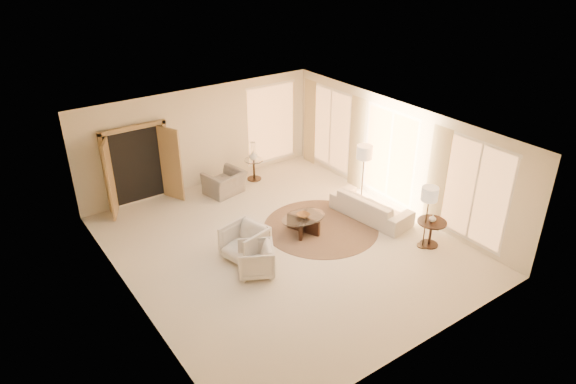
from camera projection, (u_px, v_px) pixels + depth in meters
room at (284, 191)px, 11.25m from camera, size 7.04×8.04×2.83m
windows_right at (392, 156)px, 13.11m from camera, size 0.10×6.40×2.40m
window_back_corner at (271, 124)px, 15.32m from camera, size 1.70×0.10×2.40m
curtains_right at (366, 148)px, 13.76m from camera, size 0.06×5.20×2.60m
french_doors at (139, 167)px, 13.20m from camera, size 1.95×0.66×2.16m
area_rug at (321, 227)px, 12.59m from camera, size 3.60×3.60×0.01m
sofa at (371, 206)px, 12.91m from camera, size 1.11×2.20×0.62m
armchair_left at (245, 241)px, 11.24m from camera, size 0.97×1.00×0.87m
armchair_right at (256, 258)px, 10.75m from camera, size 0.96×0.97×0.76m
accent_chair at (224, 179)px, 14.03m from camera, size 1.11×0.84×0.87m
coffee_table at (303, 222)px, 12.28m from camera, size 1.34×1.34×0.42m
end_table at (431, 229)px, 11.70m from camera, size 0.66×0.66×0.63m
side_table at (254, 167)px, 14.85m from camera, size 0.54×0.54×0.62m
floor_lamp_near at (364, 155)px, 13.02m from camera, size 0.40×0.40×1.67m
floor_lamp_far at (429, 197)px, 11.26m from camera, size 0.37×0.37×1.52m
bowl at (303, 215)px, 12.20m from camera, size 0.35×0.35×0.07m
end_vase at (433, 218)px, 11.57m from camera, size 0.18×0.18×0.17m
side_vase at (254, 155)px, 14.68m from camera, size 0.27×0.27×0.27m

